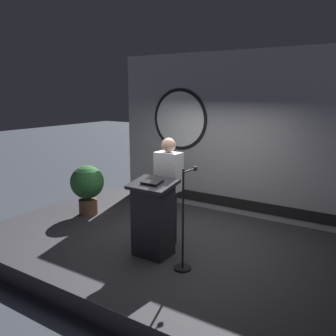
# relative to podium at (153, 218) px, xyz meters

# --- Properties ---
(ground_plane) EXTENTS (40.00, 40.00, 0.00)m
(ground_plane) POSITION_rel_podium_xyz_m (0.00, 0.59, -0.86)
(ground_plane) COLOR #383D47
(stage_platform) EXTENTS (6.40, 4.00, 0.30)m
(stage_platform) POSITION_rel_podium_xyz_m (0.00, 0.59, -0.71)
(stage_platform) COLOR #333338
(stage_platform) RESTS_ON ground
(banner_display) EXTENTS (4.75, 0.12, 3.11)m
(banner_display) POSITION_rel_podium_xyz_m (-0.03, 2.44, 0.99)
(banner_display) COLOR #9E9EA3
(banner_display) RESTS_ON stage_platform
(podium) EXTENTS (0.64, 0.50, 1.15)m
(podium) POSITION_rel_podium_xyz_m (0.00, 0.00, 0.00)
(podium) COLOR #26262B
(podium) RESTS_ON stage_platform
(speaker_person) EXTENTS (0.40, 0.26, 1.69)m
(speaker_person) POSITION_rel_podium_xyz_m (-0.04, 0.48, 0.30)
(speaker_person) COLOR black
(speaker_person) RESTS_ON stage_platform
(microphone_stand) EXTENTS (0.24, 0.46, 1.40)m
(microphone_stand) POSITION_rel_podium_xyz_m (0.60, -0.11, -0.09)
(microphone_stand) COLOR black
(microphone_stand) RESTS_ON stage_platform
(potted_plant) EXTENTS (0.65, 0.65, 0.97)m
(potted_plant) POSITION_rel_podium_xyz_m (-2.12, 0.78, 0.02)
(potted_plant) COLOR brown
(potted_plant) RESTS_ON stage_platform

